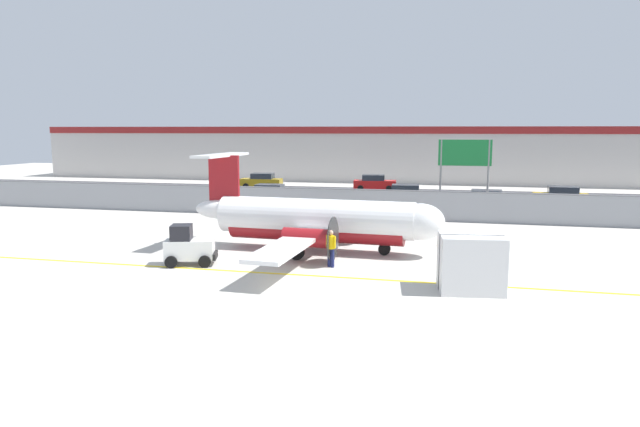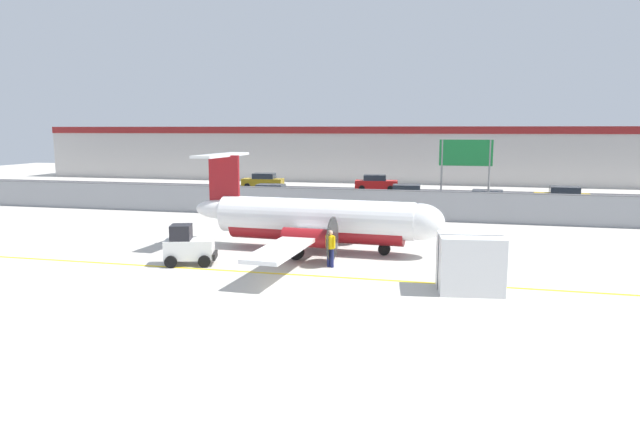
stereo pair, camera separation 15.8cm
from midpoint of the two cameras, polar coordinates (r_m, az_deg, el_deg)
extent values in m
plane|color=#BCB7AD|center=(22.67, -1.89, -7.49)|extent=(140.00, 140.00, 0.00)
cube|color=yellow|center=(24.54, -0.65, -6.23)|extent=(84.00, 0.20, 0.01)
cube|color=gray|center=(39.79, 4.93, 0.88)|extent=(98.00, 0.04, 2.00)
cylinder|color=slate|center=(39.67, 4.95, 2.38)|extent=(98.00, 0.10, 0.10)
cube|color=#38383A|center=(51.23, 6.81, 1.48)|extent=(98.00, 17.00, 0.12)
cube|color=#BCB7B2|center=(69.33, 8.63, 5.90)|extent=(91.00, 8.00, 6.50)
cube|color=maroon|center=(65.28, 8.39, 8.26)|extent=(91.00, 0.20, 0.80)
cylinder|color=white|center=(29.14, -0.30, -0.38)|extent=(10.23, 2.42, 1.90)
ellipsoid|color=white|center=(28.10, 10.18, -0.84)|extent=(2.43, 1.92, 1.80)
ellipsoid|color=white|center=(31.05, -9.78, 0.42)|extent=(2.91, 1.19, 1.05)
cylinder|color=maroon|center=(29.23, -0.30, -1.39)|extent=(9.17, 1.95, 1.48)
cube|color=white|center=(29.21, -0.11, -1.49)|extent=(2.42, 16.06, 0.18)
cylinder|color=maroon|center=(31.62, 1.57, -0.73)|extent=(2.24, 1.01, 0.90)
cone|color=black|center=(31.36, 3.60, -0.82)|extent=(0.47, 0.46, 0.44)
cylinder|color=#262626|center=(31.32, 3.87, -0.83)|extent=(0.15, 2.10, 2.10)
cylinder|color=maroon|center=(26.70, -1.28, -2.44)|extent=(2.24, 1.01, 0.90)
cone|color=black|center=(26.39, 1.11, -2.57)|extent=(0.47, 0.46, 0.44)
cylinder|color=#262626|center=(26.35, 1.42, -2.59)|extent=(0.15, 2.10, 2.10)
cube|color=maroon|center=(30.78, -9.40, 2.89)|extent=(1.71, 0.27, 3.10)
cube|color=white|center=(30.72, -9.69, 5.77)|extent=(1.35, 4.85, 0.14)
cylinder|color=#59595B|center=(28.51, 6.62, -2.60)|extent=(0.15, 0.15, 0.97)
cylinder|color=black|center=(28.60, 6.60, -3.56)|extent=(0.61, 0.25, 0.60)
cylinder|color=#59595B|center=(31.47, 0.33, -1.42)|extent=(0.15, 0.15, 0.90)
cylinder|color=black|center=(31.55, 0.33, -2.22)|extent=(0.77, 0.26, 0.76)
cylinder|color=#59595B|center=(27.32, -2.23, -2.95)|extent=(0.15, 0.15, 0.90)
cylinder|color=black|center=(27.41, -2.22, -3.86)|extent=(0.77, 0.26, 0.76)
cube|color=silver|center=(27.00, -12.77, -3.50)|extent=(2.42, 1.69, 0.90)
cube|color=black|center=(26.90, -13.56, -1.83)|extent=(1.15, 1.22, 0.70)
cube|color=black|center=(26.90, -10.32, -4.13)|extent=(0.47, 1.10, 0.30)
cylinder|color=black|center=(27.56, -11.00, -4.16)|extent=(0.59, 0.33, 0.56)
cylinder|color=black|center=(26.40, -11.33, -4.73)|extent=(0.59, 0.33, 0.56)
cylinder|color=black|center=(27.80, -14.07, -4.15)|extent=(0.59, 0.33, 0.56)
cylinder|color=black|center=(26.65, -14.54, -4.71)|extent=(0.59, 0.33, 0.56)
cylinder|color=#191E4C|center=(25.89, 1.39, -4.49)|extent=(0.22, 0.22, 0.85)
cylinder|color=#191E4C|center=(26.02, 1.05, -4.43)|extent=(0.22, 0.22, 0.85)
cylinder|color=yellow|center=(25.80, 1.22, -2.89)|extent=(0.46, 0.46, 0.60)
cylinder|color=yellow|center=(25.66, 1.60, -2.89)|extent=(0.13, 0.13, 0.55)
cylinder|color=yellow|center=(25.94, 0.85, -2.76)|extent=(0.13, 0.13, 0.55)
sphere|color=tan|center=(25.72, 1.22, -1.93)|extent=(0.22, 0.22, 0.22)
cube|color=silver|center=(22.82, 14.96, -4.81)|extent=(2.63, 2.28, 2.20)
cube|color=#333338|center=(22.82, 14.96, -4.81)|extent=(2.43, 0.38, 2.20)
cube|color=orange|center=(31.36, 12.23, -3.15)|extent=(0.36, 0.36, 0.04)
cone|color=orange|center=(31.30, 12.25, -2.58)|extent=(0.28, 0.28, 0.60)
cylinder|color=white|center=(31.28, 12.25, -2.43)|extent=(0.17, 0.17, 0.08)
cube|color=orange|center=(30.09, -13.90, -3.70)|extent=(0.36, 0.36, 0.04)
cone|color=orange|center=(30.02, -13.92, -3.10)|extent=(0.28, 0.28, 0.60)
cylinder|color=white|center=(30.01, -13.93, -2.95)|extent=(0.17, 0.17, 0.08)
cube|color=orange|center=(31.67, -2.68, -2.85)|extent=(0.36, 0.36, 0.04)
cone|color=orange|center=(31.61, -2.68, -2.29)|extent=(0.28, 0.28, 0.60)
cylinder|color=white|center=(31.59, -2.69, -2.14)|extent=(0.17, 0.17, 0.08)
cube|color=#B28C19|center=(59.34, -5.66, 3.11)|extent=(4.30, 1.97, 0.80)
cube|color=#262D38|center=(59.24, -5.53, 3.76)|extent=(2.30, 1.70, 0.56)
cylinder|color=black|center=(58.89, -7.20, 2.73)|extent=(0.61, 0.24, 0.60)
cylinder|color=black|center=(60.61, -6.71, 2.90)|extent=(0.61, 0.24, 0.60)
cylinder|color=black|center=(58.15, -4.56, 2.70)|extent=(0.61, 0.24, 0.60)
cylinder|color=black|center=(59.89, -4.14, 2.87)|extent=(0.61, 0.24, 0.60)
cube|color=#B28C19|center=(47.31, -4.67, 1.77)|extent=(4.27, 1.88, 0.80)
cube|color=#262D38|center=(47.27, -4.86, 2.59)|extent=(2.27, 1.65, 0.56)
cylinder|color=black|center=(47.86, -2.76, 1.48)|extent=(0.61, 0.23, 0.60)
cylinder|color=black|center=(46.13, -3.29, 1.21)|extent=(0.61, 0.23, 0.60)
cylinder|color=black|center=(48.59, -5.98, 1.55)|extent=(0.61, 0.23, 0.60)
cylinder|color=black|center=(46.88, -6.61, 1.29)|extent=(0.61, 0.23, 0.60)
cube|color=red|center=(57.28, 5.73, 2.92)|extent=(4.37, 2.18, 0.80)
cube|color=#262D38|center=(57.22, 5.59, 3.60)|extent=(2.37, 1.81, 0.56)
cylinder|color=black|center=(58.20, 7.12, 2.66)|extent=(0.62, 0.27, 0.60)
cylinder|color=black|center=(56.41, 7.13, 2.48)|extent=(0.62, 0.27, 0.60)
cylinder|color=black|center=(58.24, 4.36, 2.71)|extent=(0.62, 0.27, 0.60)
cylinder|color=black|center=(56.45, 4.28, 2.53)|extent=(0.62, 0.27, 0.60)
cube|color=#B28C19|center=(47.42, 8.92, 1.71)|extent=(4.26, 1.85, 0.80)
cube|color=#262D38|center=(47.36, 8.76, 2.53)|extent=(2.25, 1.64, 0.56)
cylinder|color=black|center=(48.32, 10.61, 1.41)|extent=(0.61, 0.22, 0.60)
cylinder|color=black|center=(46.53, 10.58, 1.14)|extent=(0.61, 0.22, 0.60)
cylinder|color=black|center=(48.43, 7.30, 1.50)|extent=(0.61, 0.22, 0.60)
cylinder|color=black|center=(46.65, 7.14, 1.24)|extent=(0.61, 0.22, 0.60)
cube|color=black|center=(44.52, 16.27, 1.04)|extent=(4.33, 2.06, 0.80)
cube|color=#262D38|center=(44.44, 16.50, 1.90)|extent=(2.33, 1.75, 0.56)
cylinder|color=black|center=(43.74, 14.37, 0.56)|extent=(0.62, 0.25, 0.60)
cylinder|color=black|center=(45.52, 14.54, 0.86)|extent=(0.62, 0.25, 0.60)
cylinder|color=black|center=(43.64, 18.04, 0.39)|extent=(0.62, 0.25, 0.60)
cylinder|color=black|center=(45.43, 18.06, 0.69)|extent=(0.62, 0.25, 0.60)
cube|color=#B28C19|center=(49.28, 23.13, 1.38)|extent=(4.28, 1.91, 0.80)
cube|color=#262D38|center=(49.23, 23.35, 2.16)|extent=(2.28, 1.67, 0.56)
cylinder|color=black|center=(48.28, 21.58, 0.95)|extent=(0.61, 0.23, 0.60)
cylinder|color=black|center=(50.06, 21.40, 1.21)|extent=(0.61, 0.23, 0.60)
cylinder|color=black|center=(48.63, 24.87, 0.81)|extent=(0.61, 0.23, 0.60)
cylinder|color=black|center=(50.39, 24.57, 1.07)|extent=(0.61, 0.23, 0.60)
cylinder|color=slate|center=(40.85, 12.15, 3.39)|extent=(0.14, 0.14, 5.50)
cylinder|color=slate|center=(40.91, 16.64, 3.23)|extent=(0.14, 0.14, 5.50)
cube|color=#14662D|center=(40.74, 14.49, 5.90)|extent=(3.60, 0.10, 1.80)
camera|label=1|loc=(0.08, -89.85, 0.02)|focal=32.00mm
camera|label=2|loc=(0.08, 90.15, -0.02)|focal=32.00mm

